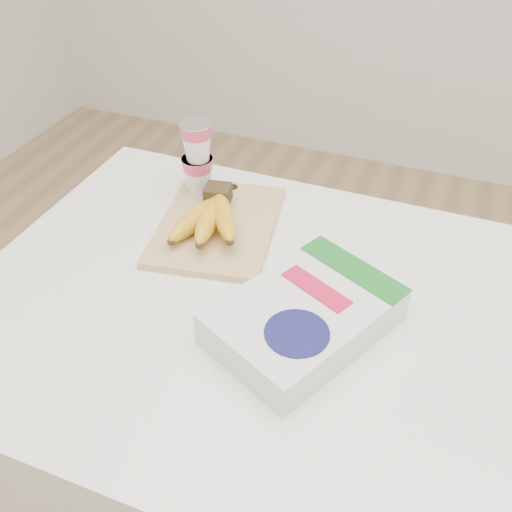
% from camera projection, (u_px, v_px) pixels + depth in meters
% --- Properties ---
extents(table, '(1.11, 0.74, 0.83)m').
position_uv_depth(table, '(293.00, 459.00, 1.16)').
color(table, white).
rests_on(table, ground).
extents(cutting_board, '(0.26, 0.32, 0.01)m').
position_uv_depth(cutting_board, '(218.00, 226.00, 1.07)').
color(cutting_board, '#DCAE79').
rests_on(cutting_board, table).
extents(bananas, '(0.14, 0.19, 0.06)m').
position_uv_depth(bananas, '(210.00, 216.00, 1.04)').
color(bananas, '#382816').
rests_on(bananas, cutting_board).
extents(yogurt_stack, '(0.07, 0.07, 0.15)m').
position_uv_depth(yogurt_stack, '(197.00, 156.00, 1.10)').
color(yogurt_stack, white).
rests_on(yogurt_stack, cutting_board).
extents(cereal_box, '(0.28, 0.32, 0.06)m').
position_uv_depth(cereal_box, '(305.00, 316.00, 0.85)').
color(cereal_box, white).
rests_on(cereal_box, table).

